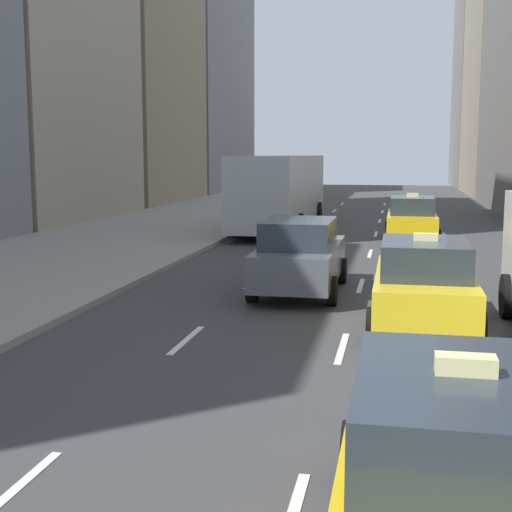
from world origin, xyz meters
name	(u,v)px	position (x,y,z in m)	size (l,w,h in m)	color
sidewalk_left	(113,241)	(-7.00, 27.00, 0.07)	(8.00, 66.00, 0.15)	gray
lane_markings	(366,267)	(2.60, 23.00, 0.01)	(5.72, 56.00, 0.01)	white
taxi_lead	(458,472)	(4.00, 7.44, 0.88)	(2.02, 4.40, 1.87)	yellow
taxi_second	(424,284)	(4.00, 15.69, 0.88)	(2.02, 4.40, 1.87)	yellow
taxi_third	(412,219)	(4.00, 29.57, 0.88)	(2.02, 4.40, 1.87)	yellow
sedan_black_near	(300,255)	(1.20, 18.82, 0.91)	(2.02, 4.55, 1.79)	#565B66
city_bus	(281,189)	(-1.61, 33.09, 1.79)	(2.80, 11.61, 3.25)	#B7BCC1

